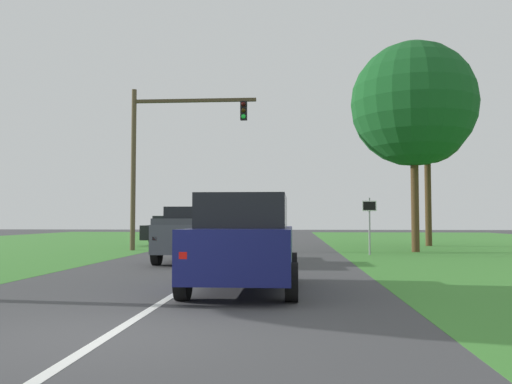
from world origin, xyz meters
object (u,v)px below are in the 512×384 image
object	(u,v)px
red_suv_near	(244,241)
oak_tree_right	(413,104)
crossing_suv_far	(183,230)
pickup_truck_lead	(196,234)
keep_moving_sign	(369,218)
traffic_light	(163,146)
extra_tree_1	(427,125)

from	to	relation	value
red_suv_near	oak_tree_right	distance (m)	16.38
crossing_suv_far	pickup_truck_lead	bearing A→B (deg)	-75.84
keep_moving_sign	crossing_suv_far	world-z (taller)	keep_moving_sign
red_suv_near	pickup_truck_lead	distance (m)	7.85
pickup_truck_lead	traffic_light	xyz separation A→B (m)	(-2.90, 6.76, 4.14)
traffic_light	keep_moving_sign	size ratio (longest dim) A/B	3.27
red_suv_near	keep_moving_sign	size ratio (longest dim) A/B	1.93
red_suv_near	traffic_light	distance (m)	15.74
keep_moving_sign	pickup_truck_lead	bearing A→B (deg)	-148.82
crossing_suv_far	extra_tree_1	world-z (taller)	extra_tree_1
crossing_suv_far	extra_tree_1	xyz separation A→B (m)	(13.93, 1.04, 6.04)
crossing_suv_far	extra_tree_1	bearing A→B (deg)	4.26
red_suv_near	keep_moving_sign	bearing A→B (deg)	69.74
pickup_truck_lead	crossing_suv_far	distance (m)	11.42
red_suv_near	pickup_truck_lead	world-z (taller)	red_suv_near
oak_tree_right	crossing_suv_far	distance (m)	14.15
oak_tree_right	keep_moving_sign	bearing A→B (deg)	-136.89
keep_moving_sign	red_suv_near	bearing A→B (deg)	-110.26
crossing_suv_far	traffic_light	bearing A→B (deg)	-91.49
oak_tree_right	traffic_light	bearing A→B (deg)	177.85
pickup_truck_lead	crossing_suv_far	size ratio (longest dim) A/B	1.15
red_suv_near	traffic_light	size ratio (longest dim) A/B	0.59
traffic_light	red_suv_near	bearing A→B (deg)	-69.38
keep_moving_sign	crossing_suv_far	xyz separation A→B (m)	(-9.49, 7.02, -0.65)
red_suv_near	keep_moving_sign	distance (m)	12.28
red_suv_near	oak_tree_right	xyz separation A→B (m)	(6.66, 13.77, 5.85)
oak_tree_right	extra_tree_1	bearing A→B (deg)	70.69
red_suv_near	extra_tree_1	distance (m)	22.21
red_suv_near	oak_tree_right	world-z (taller)	oak_tree_right
traffic_light	keep_moving_sign	bearing A→B (deg)	-15.76
red_suv_near	pickup_truck_lead	xyz separation A→B (m)	(-2.45, 7.46, -0.05)
red_suv_near	keep_moving_sign	world-z (taller)	keep_moving_sign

